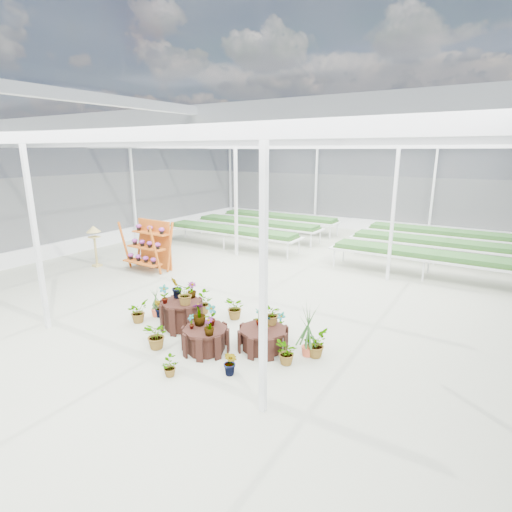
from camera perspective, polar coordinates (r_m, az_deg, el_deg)
The scene contains 10 objects.
ground_plane at distance 11.42m, azimuth -1.70°, elevation -6.30°, with size 24.00×24.00×0.00m, color gray.
greenhouse_shell at distance 10.82m, azimuth -1.79°, elevation 4.89°, with size 18.00×24.00×4.50m, color white, non-canonical shape.
steel_frame at distance 10.82m, azimuth -1.79°, elevation 4.89°, with size 18.00×24.00×4.50m, color silver, non-canonical shape.
nursery_benches at distance 17.52m, azimuth 11.37°, elevation 2.36°, with size 16.00×7.00×0.84m, color silver, non-canonical shape.
plinth_tall at distance 9.76m, azimuth -10.57°, elevation -8.22°, with size 0.99×0.99×0.67m, color black.
plinth_mid at distance 8.66m, azimuth -7.23°, elevation -11.76°, with size 0.97×0.97×0.51m, color black.
plinth_low at distance 8.67m, azimuth 1.02°, elevation -11.76°, with size 1.05×1.05×0.47m, color black.
shelf_rack at distance 14.52m, azimuth -15.28°, elevation 1.39°, with size 1.65×0.87×1.75m, color #AC4E14, non-canonical shape.
bird_table at distance 15.60m, azimuth -21.99°, elevation 1.31°, with size 0.36×0.36×1.51m, color #A79550, non-canonical shape.
nursery_plants at distance 9.14m, azimuth -5.41°, elevation -8.80°, with size 4.96×3.34×1.28m.
Camera 1 is at (5.89, -8.88, 4.11)m, focal length 28.00 mm.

